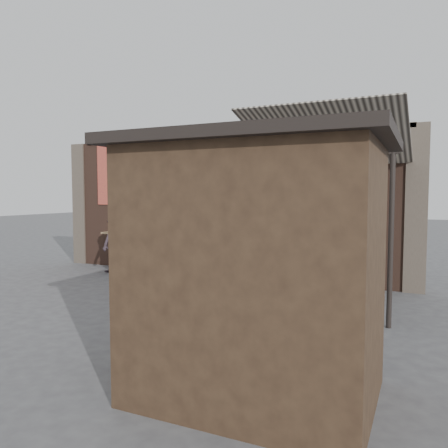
# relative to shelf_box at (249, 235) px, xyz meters

# --- Properties ---
(ground) EXTENTS (70.00, 70.00, 0.00)m
(ground) POSITION_rel_shelf_box_xyz_m (-1.07, -2.30, -1.24)
(ground) COLOR #474749
(ground) RESTS_ON ground
(brick_wall) EXTENTS (10.00, 0.40, 4.00)m
(brick_wall) POSITION_rel_shelf_box_xyz_m (-1.07, 0.40, 0.76)
(brick_wall) COLOR brown
(brick_wall) RESTS_ON ground
(pier_left) EXTENTS (0.50, 0.50, 4.00)m
(pier_left) POSITION_rel_shelf_box_xyz_m (-6.27, 0.40, 0.76)
(pier_left) COLOR #4C4238
(pier_left) RESTS_ON ground
(pier_right) EXTENTS (0.50, 0.50, 4.00)m
(pier_right) POSITION_rel_shelf_box_xyz_m (4.13, 0.40, 0.76)
(pier_right) COLOR #4C4238
(pier_right) RESTS_ON ground
(eating_counter) EXTENTS (8.00, 0.32, 0.05)m
(eating_counter) POSITION_rel_shelf_box_xyz_m (-1.07, 0.03, -0.14)
(eating_counter) COLOR #9E7A51
(eating_counter) RESTS_ON brick_wall
(shelf_box) EXTENTS (0.55, 0.27, 0.24)m
(shelf_box) POSITION_rel_shelf_box_xyz_m (0.00, 0.00, 0.00)
(shelf_box) COLOR white
(shelf_box) RESTS_ON eating_counter
(tapestry_redgold) EXTENTS (1.50, 0.02, 2.00)m
(tapestry_redgold) POSITION_rel_shelf_box_xyz_m (-4.67, 0.18, 1.76)
(tapestry_redgold) COLOR maroon
(tapestry_redgold) RESTS_ON brick_wall
(tapestry_sun) EXTENTS (1.50, 0.02, 2.00)m
(tapestry_sun) POSITION_rel_shelf_box_xyz_m (-2.77, 0.18, 1.76)
(tapestry_sun) COLOR #C87F0B
(tapestry_sun) RESTS_ON brick_wall
(tapestry_orange) EXTENTS (1.50, 0.02, 2.00)m
(tapestry_orange) POSITION_rel_shelf_box_xyz_m (-0.77, 0.18, 1.76)
(tapestry_orange) COLOR red
(tapestry_orange) RESTS_ON brick_wall
(tapestry_multi) EXTENTS (1.50, 0.02, 2.00)m
(tapestry_multi) POSITION_rel_shelf_box_xyz_m (1.23, 0.18, 1.76)
(tapestry_multi) COLOR #235982
(tapestry_multi) RESTS_ON brick_wall
(hang_rail) EXTENTS (9.50, 0.06, 0.06)m
(hang_rail) POSITION_rel_shelf_box_xyz_m (-1.07, 0.17, 2.74)
(hang_rail) COLOR black
(hang_rail) RESTS_ON brick_wall
(scooter_stool_0) EXTENTS (0.39, 0.87, 0.83)m
(scooter_stool_0) POSITION_rel_shelf_box_xyz_m (-3.71, -0.34, -0.83)
(scooter_stool_0) COLOR navy
(scooter_stool_0) RESTS_ON ground
(scooter_stool_1) EXTENTS (0.35, 0.77, 0.73)m
(scooter_stool_1) POSITION_rel_shelf_box_xyz_m (-3.06, -0.25, -0.88)
(scooter_stool_1) COLOR black
(scooter_stool_1) RESTS_ON ground
(scooter_stool_2) EXTENTS (0.37, 0.82, 0.78)m
(scooter_stool_2) POSITION_rel_shelf_box_xyz_m (-2.52, -0.32, -0.85)
(scooter_stool_2) COLOR navy
(scooter_stool_2) RESTS_ON ground
(scooter_stool_3) EXTENTS (0.34, 0.76, 0.72)m
(scooter_stool_3) POSITION_rel_shelf_box_xyz_m (-1.95, -0.28, -0.88)
(scooter_stool_3) COLOR maroon
(scooter_stool_3) RESTS_ON ground
(scooter_stool_4) EXTENTS (0.34, 0.75, 0.71)m
(scooter_stool_4) POSITION_rel_shelf_box_xyz_m (-1.32, -0.25, -0.89)
(scooter_stool_4) COLOR #A1130C
(scooter_stool_4) RESTS_ON ground
(scooter_stool_5) EXTENTS (0.35, 0.79, 0.75)m
(scooter_stool_5) POSITION_rel_shelf_box_xyz_m (-0.70, -0.32, -0.87)
(scooter_stool_5) COLOR navy
(scooter_stool_5) RESTS_ON ground
(scooter_stool_6) EXTENTS (0.36, 0.81, 0.77)m
(scooter_stool_6) POSITION_rel_shelf_box_xyz_m (-0.13, -0.29, -0.86)
(scooter_stool_6) COLOR #241653
(scooter_stool_6) RESTS_ON ground
(scooter_stool_7) EXTENTS (0.36, 0.80, 0.76)m
(scooter_stool_7) POSITION_rel_shelf_box_xyz_m (0.40, -0.26, -0.86)
(scooter_stool_7) COLOR #9B450E
(scooter_stool_7) RESTS_ON ground
(scooter_stool_8) EXTENTS (0.35, 0.77, 0.73)m
(scooter_stool_8) POSITION_rel_shelf_box_xyz_m (1.06, -0.32, -0.88)
(scooter_stool_8) COLOR #1C7060
(scooter_stool_8) RESTS_ON ground
(scooter_stool_9) EXTENTS (0.37, 0.82, 0.78)m
(scooter_stool_9) POSITION_rel_shelf_box_xyz_m (1.57, -0.28, -0.86)
(scooter_stool_9) COLOR #105023
(scooter_stool_9) RESTS_ON ground
(diner_left) EXTENTS (0.59, 0.42, 1.52)m
(diner_left) POSITION_rel_shelf_box_xyz_m (-2.57, -0.82, -0.48)
(diner_left) COLOR #A0D5E9
(diner_left) RESTS_ON ground
(diner_right) EXTENTS (0.90, 0.76, 1.63)m
(diner_right) POSITION_rel_shelf_box_xyz_m (-3.88, -0.90, -0.43)
(diner_right) COLOR #32272E
(diner_right) RESTS_ON ground
(shopper_navy) EXTENTS (1.11, 0.82, 1.75)m
(shopper_navy) POSITION_rel_shelf_box_xyz_m (1.23, -1.87, -0.37)
(shopper_navy) COLOR black
(shopper_navy) RESTS_ON ground
(shopper_grey) EXTENTS (1.28, 1.24, 1.75)m
(shopper_grey) POSITION_rel_shelf_box_xyz_m (3.31, -2.69, -0.37)
(shopper_grey) COLOR slate
(shopper_grey) RESTS_ON ground
(shopper_tan) EXTENTS (0.85, 0.77, 1.46)m
(shopper_tan) POSITION_rel_shelf_box_xyz_m (2.12, -1.69, -0.51)
(shopper_tan) COLOR #836A53
(shopper_tan) RESTS_ON ground
(market_stall) EXTENTS (2.68, 2.03, 2.88)m
(market_stall) POSITION_rel_shelf_box_xyz_m (2.65, -6.27, 0.19)
(market_stall) COLOR black
(market_stall) RESTS_ON ground
(stall_roof) EXTENTS (3.00, 2.33, 0.12)m
(stall_roof) POSITION_rel_shelf_box_xyz_m (2.65, -6.27, 1.69)
(stall_roof) COLOR black
(stall_roof) RESTS_ON market_stall
(stall_sign) EXTENTS (1.20, 0.06, 0.50)m
(stall_sign) POSITION_rel_shelf_box_xyz_m (2.63, -5.25, 0.84)
(stall_sign) COLOR gold
(stall_sign) RESTS_ON market_stall
(stall_shelf) EXTENTS (2.21, 0.13, 0.06)m
(stall_shelf) POSITION_rel_shelf_box_xyz_m (2.63, -5.25, -0.19)
(stall_shelf) COLOR #473321
(stall_shelf) RESTS_ON market_stall
(awning_canvas) EXTENTS (3.20, 3.28, 0.97)m
(awning_canvas) POSITION_rel_shelf_box_xyz_m (2.43, -1.40, 2.31)
(awning_canvas) COLOR beige
(awning_canvas) RESTS_ON brick_wall
(awning_ledger) EXTENTS (3.30, 0.08, 0.12)m
(awning_ledger) POSITION_rel_shelf_box_xyz_m (2.43, 0.19, 2.71)
(awning_ledger) COLOR #33261C
(awning_ledger) RESTS_ON brick_wall
(awning_header) EXTENTS (3.00, 0.08, 0.08)m
(awning_header) POSITION_rel_shelf_box_xyz_m (2.43, -2.90, 1.84)
(awning_header) COLOR black
(awning_header) RESTS_ON awning_post_left
(awning_post_left) EXTENTS (0.09, 0.09, 3.10)m
(awning_post_left) POSITION_rel_shelf_box_xyz_m (1.03, -2.90, 0.31)
(awning_post_left) COLOR black
(awning_post_left) RESTS_ON ground
(awning_post_right) EXTENTS (0.09, 0.09, 3.10)m
(awning_post_right) POSITION_rel_shelf_box_xyz_m (3.83, -2.90, 0.31)
(awning_post_right) COLOR black
(awning_post_right) RESTS_ON ground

